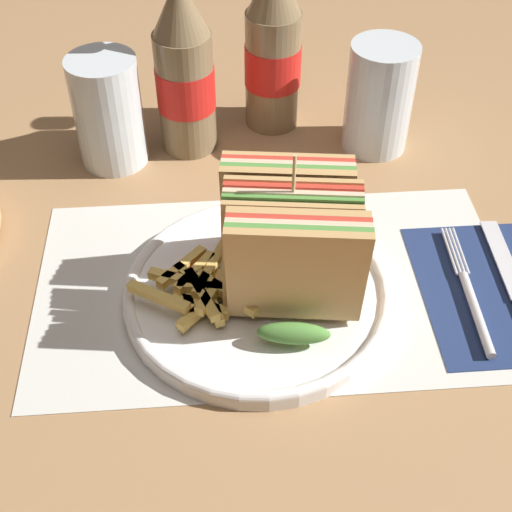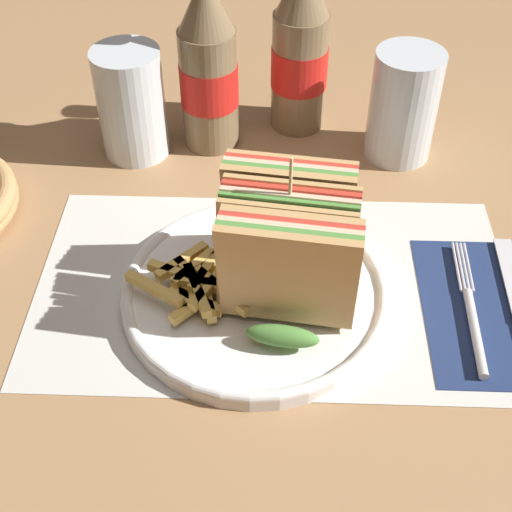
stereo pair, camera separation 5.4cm
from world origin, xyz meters
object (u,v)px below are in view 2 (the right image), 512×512
object	(u,v)px
coke_bottle_near	(208,68)
glass_far	(131,103)
fork	(472,317)
glass_near	(403,106)
plate_main	(255,292)
coke_bottle_far	(300,51)
club_sandwich	(288,246)

from	to	relation	value
coke_bottle_near	glass_far	xyz separation A→B (m)	(-0.09, -0.02, -0.04)
fork	glass_near	bearing A→B (deg)	100.91
glass_near	glass_far	size ratio (longest dim) A/B	1.00
fork	glass_near	xyz separation A→B (m)	(-0.04, 0.27, 0.06)
plate_main	coke_bottle_far	bearing A→B (deg)	82.20
fork	coke_bottle_far	size ratio (longest dim) A/B	0.72
fork	coke_bottle_near	bearing A→B (deg)	135.02
glass_near	plate_main	bearing A→B (deg)	-123.18
coke_bottle_far	plate_main	bearing A→B (deg)	-97.80
plate_main	glass_far	xyz separation A→B (m)	(-0.15, 0.24, 0.06)
club_sandwich	coke_bottle_far	xyz separation A→B (m)	(0.01, 0.32, 0.02)
glass_far	glass_near	bearing A→B (deg)	1.21
coke_bottle_far	glass_far	size ratio (longest dim) A/B	1.78
club_sandwich	glass_far	size ratio (longest dim) A/B	1.22
club_sandwich	coke_bottle_far	distance (m)	0.32
fork	coke_bottle_near	size ratio (longest dim) A/B	0.72
fork	plate_main	bearing A→B (deg)	175.56
club_sandwich	coke_bottle_far	world-z (taller)	coke_bottle_far
club_sandwich	glass_near	bearing A→B (deg)	62.27
coke_bottle_near	glass_near	world-z (taller)	coke_bottle_near
plate_main	glass_near	xyz separation A→B (m)	(0.16, 0.25, 0.06)
coke_bottle_near	glass_far	bearing A→B (deg)	-165.68
fork	glass_far	world-z (taller)	glass_far
coke_bottle_near	coke_bottle_far	distance (m)	0.12
fork	glass_near	distance (m)	0.28
plate_main	coke_bottle_near	world-z (taller)	coke_bottle_near
coke_bottle_far	glass_far	bearing A→B (deg)	-161.19
plate_main	glass_far	distance (m)	0.29
fork	glass_near	size ratio (longest dim) A/B	1.29
fork	club_sandwich	bearing A→B (deg)	175.86
glass_far	coke_bottle_far	bearing A→B (deg)	18.81
club_sandwich	glass_far	bearing A→B (deg)	126.53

